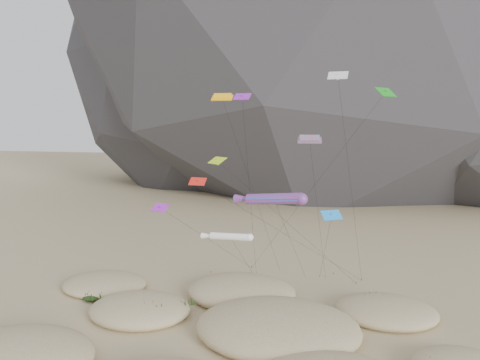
{
  "coord_description": "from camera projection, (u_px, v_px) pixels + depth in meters",
  "views": [
    {
      "loc": [
        9.6,
        -40.67,
        21.98
      ],
      "look_at": [
        -2.76,
        12.0,
        15.06
      ],
      "focal_mm": 35.0,
      "sensor_mm": 36.0,
      "label": 1
    }
  ],
  "objects": [
    {
      "name": "white_tube_kite",
      "position": [
        228.0,
        237.0,
        50.4
      ],
      "size": [
        6.22,
        15.71,
        10.16
      ],
      "color": "white",
      "rests_on": "ground"
    },
    {
      "name": "dune_grass",
      "position": [
        233.0,
        326.0,
        48.3
      ],
      "size": [
        41.68,
        29.88,
        1.53
      ],
      "color": "black",
      "rests_on": "ground"
    },
    {
      "name": "ground",
      "position": [
        239.0,
        354.0,
        44.24
      ],
      "size": [
        500.0,
        500.0,
        0.0
      ],
      "primitive_type": "plane",
      "color": "#CCB789",
      "rests_on": "ground"
    },
    {
      "name": "multi_parafoil",
      "position": [
        310.0,
        141.0,
        50.05
      ],
      "size": [
        2.77,
        14.57,
        20.45
      ],
      "color": "red",
      "rests_on": "ground"
    },
    {
      "name": "rainbow_tube_kite",
      "position": [
        271.0,
        199.0,
        52.79
      ],
      "size": [
        8.97,
        13.83,
        14.19
      ],
      "color": "red",
      "rests_on": "ground"
    },
    {
      "name": "kite_stakes",
      "position": [
        292.0,
        275.0,
        66.35
      ],
      "size": [
        21.34,
        4.99,
        0.3
      ],
      "color": "#3F2D1E",
      "rests_on": "ground"
    },
    {
      "name": "delta_kites",
      "position": [
        277.0,
        151.0,
        52.43
      ],
      "size": [
        27.2,
        19.38,
        27.33
      ],
      "color": "#16921A",
      "rests_on": "ground"
    },
    {
      "name": "dunes",
      "position": [
        224.0,
        331.0,
        47.37
      ],
      "size": [
        51.25,
        33.2,
        3.83
      ],
      "color": "#CCB789",
      "rests_on": "ground"
    },
    {
      "name": "orange_parafoil",
      "position": [
        223.0,
        99.0,
        59.52
      ],
      "size": [
        7.91,
        8.39,
        25.43
      ],
      "color": "#FFAF0D",
      "rests_on": "ground"
    }
  ]
}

